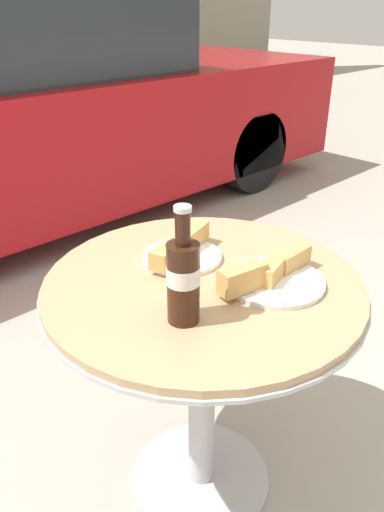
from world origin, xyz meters
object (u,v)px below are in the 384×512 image
at_px(cola_bottle_left, 183,278).
at_px(lunch_plate_near, 181,250).
at_px(bistro_table, 202,332).
at_px(lunch_plate_far, 270,276).
at_px(parked_car, 14,117).

xyz_separation_m(cola_bottle_left, lunch_plate_near, (0.19, 0.21, -0.08)).
bearing_deg(bistro_table, lunch_plate_far, -51.60).
distance_m(lunch_plate_near, lunch_plate_far, 0.25).
distance_m(bistro_table, lunch_plate_near, 0.22).
xyz_separation_m(cola_bottle_left, parked_car, (0.83, 2.52, -0.18)).
relative_size(lunch_plate_near, lunch_plate_far, 0.83).
height_order(cola_bottle_left, lunch_plate_near, cola_bottle_left).
bearing_deg(lunch_plate_far, bistro_table, 128.40).
bearing_deg(lunch_plate_far, lunch_plate_near, 104.17).
bearing_deg(bistro_table, parked_car, 74.34).
height_order(bistro_table, parked_car, parked_car).
bearing_deg(parked_car, lunch_plate_far, -102.81).
distance_m(bistro_table, parked_car, 2.53).
bearing_deg(parked_car, bistro_table, -105.66).
xyz_separation_m(cola_bottle_left, lunch_plate_far, (0.25, -0.03, -0.08)).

